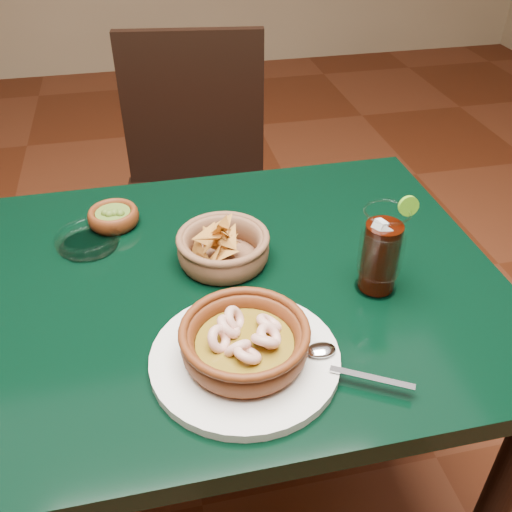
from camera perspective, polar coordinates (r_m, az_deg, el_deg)
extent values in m
plane|color=#471C0C|center=(1.64, -5.39, -23.57)|extent=(7.00, 7.00, 0.00)
cube|color=black|center=(1.07, -7.58, -3.77)|extent=(1.20, 0.80, 0.04)
cylinder|color=black|center=(1.30, 22.47, -22.62)|extent=(0.06, 0.06, 0.71)
cylinder|color=black|center=(1.68, 10.81, -3.54)|extent=(0.06, 0.06, 0.71)
cube|color=black|center=(1.74, -5.86, 3.91)|extent=(0.51, 0.51, 0.04)
cylinder|color=black|center=(1.75, -11.80, -6.50)|extent=(0.04, 0.04, 0.48)
cylinder|color=black|center=(1.74, 0.97, -6.02)|extent=(0.04, 0.04, 0.48)
cylinder|color=black|center=(2.05, -10.78, 0.89)|extent=(0.04, 0.04, 0.48)
cylinder|color=black|center=(2.04, 0.05, 1.36)|extent=(0.04, 0.04, 0.48)
cube|color=black|center=(1.80, -6.30, 14.35)|extent=(0.43, 0.09, 0.47)
cylinder|color=silver|center=(0.91, -1.11, -10.21)|extent=(0.30, 0.30, 0.02)
cylinder|color=#52220D|center=(0.90, -1.12, -9.69)|extent=(0.18, 0.18, 0.01)
torus|color=#52220D|center=(0.88, -1.14, -8.63)|extent=(0.22, 0.22, 0.04)
torus|color=#52220D|center=(0.86, -1.16, -7.49)|extent=(0.20, 0.20, 0.01)
cylinder|color=brown|center=(0.88, -1.14, -8.70)|extent=(0.15, 0.15, 0.01)
torus|color=beige|center=(0.88, 1.30, -8.04)|extent=(0.05, 0.05, 0.05)
torus|color=beige|center=(0.90, 1.32, -6.76)|extent=(0.06, 0.06, 0.05)
torus|color=beige|center=(0.90, -2.17, -6.32)|extent=(0.05, 0.06, 0.05)
torus|color=beige|center=(0.89, -2.74, -7.06)|extent=(0.05, 0.06, 0.05)
torus|color=beige|center=(0.87, -3.72, -8.30)|extent=(0.05, 0.06, 0.06)
torus|color=beige|center=(0.86, -1.81, -9.27)|extent=(0.05, 0.04, 0.06)
torus|color=beige|center=(0.85, -0.87, -9.82)|extent=(0.06, 0.06, 0.04)
torus|color=beige|center=(0.86, 0.91, -8.50)|extent=(0.06, 0.06, 0.05)
cube|color=silver|center=(0.88, 11.52, -11.86)|extent=(0.12, 0.07, 0.00)
ellipsoid|color=silver|center=(0.90, 6.52, -9.32)|extent=(0.05, 0.03, 0.01)
cylinder|color=brown|center=(1.11, -3.25, -0.31)|extent=(0.15, 0.15, 0.01)
torus|color=brown|center=(1.09, -3.29, 0.72)|extent=(0.21, 0.21, 0.06)
torus|color=brown|center=(1.08, -3.34, 1.83)|extent=(0.18, 0.18, 0.01)
cone|color=#BB792D|center=(1.07, -2.99, 2.29)|extent=(0.06, 0.09, 0.07)
cone|color=#BB792D|center=(1.10, -3.57, 1.04)|extent=(0.06, 0.08, 0.07)
cone|color=#BB792D|center=(1.05, -4.27, -0.05)|extent=(0.04, 0.08, 0.07)
cone|color=#BB792D|center=(1.08, -2.36, 1.60)|extent=(0.08, 0.06, 0.06)
cone|color=#BB792D|center=(1.07, -3.42, 2.96)|extent=(0.07, 0.08, 0.05)
cone|color=#BB792D|center=(1.05, -4.54, 1.78)|extent=(0.09, 0.07, 0.06)
cone|color=#BB792D|center=(1.11, -3.04, 1.42)|extent=(0.07, 0.07, 0.06)
cone|color=#BB792D|center=(1.05, -3.11, 0.29)|extent=(0.09, 0.09, 0.03)
cone|color=#BB792D|center=(1.08, -3.54, 2.34)|extent=(0.07, 0.05, 0.06)
cone|color=#BB792D|center=(1.08, -4.76, 1.90)|extent=(0.09, 0.06, 0.07)
cone|color=#BB792D|center=(1.10, -3.02, 1.11)|extent=(0.06, 0.08, 0.06)
cone|color=#BB792D|center=(1.09, -3.28, 0.61)|extent=(0.06, 0.07, 0.07)
cone|color=#BB792D|center=(1.07, -3.21, 2.51)|extent=(0.06, 0.08, 0.07)
cone|color=#BB792D|center=(1.10, -3.29, 1.93)|extent=(0.02, 0.09, 0.09)
cone|color=#BB792D|center=(1.10, -3.96, 1.71)|extent=(0.08, 0.07, 0.05)
cone|color=#BB792D|center=(1.08, -3.34, 1.94)|extent=(0.06, 0.06, 0.08)
cone|color=#BB792D|center=(1.07, -3.52, 1.12)|extent=(0.06, 0.07, 0.08)
cone|color=#BB792D|center=(1.09, -5.81, 0.42)|extent=(0.05, 0.07, 0.08)
cone|color=#BB792D|center=(1.06, -2.81, 1.77)|extent=(0.08, 0.09, 0.05)
cone|color=#BB792D|center=(1.07, -3.39, 2.58)|extent=(0.06, 0.06, 0.07)
cone|color=#BB792D|center=(1.08, -4.71, 1.79)|extent=(0.06, 0.08, 0.07)
cone|color=#BB792D|center=(1.07, -3.40, 2.49)|extent=(0.08, 0.05, 0.07)
cylinder|color=#52220D|center=(1.25, -13.96, 3.20)|extent=(0.09, 0.09, 0.01)
torus|color=#52220D|center=(1.24, -14.07, 3.86)|extent=(0.12, 0.12, 0.04)
cylinder|color=#375218|center=(1.24, -14.11, 4.10)|extent=(0.07, 0.07, 0.01)
sphere|color=#375218|center=(1.22, -13.99, 4.15)|extent=(0.02, 0.02, 0.02)
sphere|color=#375218|center=(1.22, -14.47, 4.05)|extent=(0.02, 0.02, 0.02)
sphere|color=#375218|center=(1.22, -13.41, 4.14)|extent=(0.02, 0.02, 0.02)
sphere|color=#375218|center=(1.23, -14.82, 4.16)|extent=(0.02, 0.02, 0.02)
sphere|color=#375218|center=(1.23, -13.93, 4.26)|extent=(0.02, 0.02, 0.02)
cylinder|color=white|center=(1.07, 11.85, -2.95)|extent=(0.08, 0.08, 0.01)
torus|color=white|center=(1.02, 12.40, 0.51)|extent=(0.16, 0.16, 0.09)
cylinder|color=black|center=(1.03, 12.30, -0.08)|extent=(0.07, 0.07, 0.13)
cube|color=silver|center=(0.98, 12.72, 2.42)|extent=(0.03, 0.03, 0.03)
cube|color=silver|center=(0.99, 12.35, 1.67)|extent=(0.02, 0.03, 0.03)
cube|color=silver|center=(0.99, 12.65, 2.18)|extent=(0.03, 0.03, 0.02)
cube|color=silver|center=(0.98, 12.28, 2.99)|extent=(0.03, 0.03, 0.03)
torus|color=white|center=(0.97, 13.01, 4.35)|extent=(0.08, 0.08, 0.00)
cylinder|color=#51991A|center=(0.99, 15.00, 4.85)|extent=(0.04, 0.01, 0.04)
cylinder|color=white|center=(1.19, -16.39, 1.14)|extent=(0.12, 0.12, 0.01)
torus|color=white|center=(1.19, -16.50, 1.69)|extent=(0.14, 0.14, 0.03)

